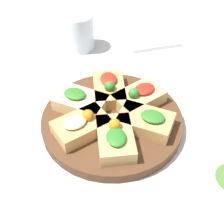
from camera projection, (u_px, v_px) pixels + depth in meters
The scene contains 10 objects.
ground_plane at pixel (112, 124), 0.68m from camera, with size 3.00×3.00×0.00m, color silver.
serving_board at pixel (112, 121), 0.67m from camera, with size 0.30×0.30×0.02m, color #51331E.
focaccia_slice_0 at pixel (81, 125), 0.62m from camera, with size 0.13×0.11×0.05m.
focaccia_slice_1 at pixel (116, 138), 0.60m from camera, with size 0.07×0.11×0.05m.
focaccia_slice_2 at pixel (146, 121), 0.63m from camera, with size 0.13×0.11×0.04m.
focaccia_slice_3 at pixel (139, 97), 0.68m from camera, with size 0.13×0.11×0.05m.
focaccia_slice_4 at pixel (109, 88), 0.70m from camera, with size 0.07×0.11×0.05m.
focaccia_slice_5 at pixel (80, 102), 0.67m from camera, with size 0.13×0.11×0.04m.
water_glass at pixel (80, 32), 0.86m from camera, with size 0.08×0.08×0.10m, color silver.
napkin_stack at pixel (150, 37), 0.93m from camera, with size 0.15×0.12×0.01m, color white.
Camera 1 is at (0.04, 0.47, 0.49)m, focal length 50.00 mm.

